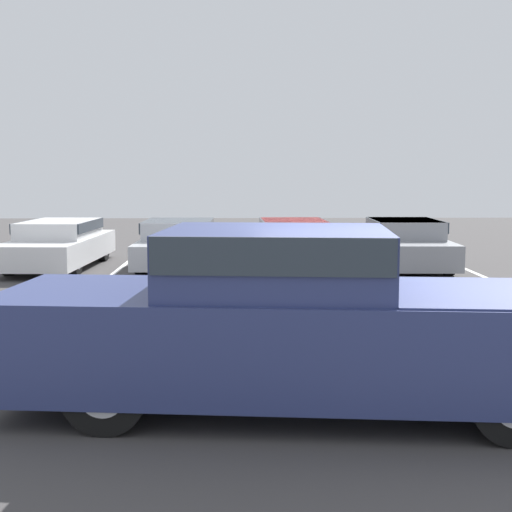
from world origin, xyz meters
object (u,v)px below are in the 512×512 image
at_px(parked_sedan_a, 59,242).
at_px(parked_sedan_b, 179,242).
at_px(pickup_truck, 308,321).
at_px(parked_sedan_d, 405,242).
at_px(parked_sedan_c, 294,242).

xyz_separation_m(parked_sedan_a, parked_sedan_b, (3.02, 0.08, -0.01)).
bearing_deg(pickup_truck, parked_sedan_d, 77.57).
bearing_deg(parked_sedan_c, parked_sedan_d, 79.41).
relative_size(parked_sedan_a, parked_sedan_b, 1.09).
distance_m(parked_sedan_b, parked_sedan_c, 2.98).
distance_m(pickup_truck, parked_sedan_a, 12.21).
bearing_deg(parked_sedan_a, parked_sedan_c, 93.91).
bearing_deg(parked_sedan_c, pickup_truck, -5.45).
distance_m(parked_sedan_a, parked_sedan_b, 3.02).
relative_size(parked_sedan_a, parked_sedan_d, 1.12).
relative_size(pickup_truck, parked_sedan_b, 1.43).
xyz_separation_m(pickup_truck, parked_sedan_d, (3.49, 10.70, -0.27)).
relative_size(pickup_truck, parked_sedan_d, 1.46).
height_order(pickup_truck, parked_sedan_b, pickup_truck).
bearing_deg(parked_sedan_a, parked_sedan_b, 94.44).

